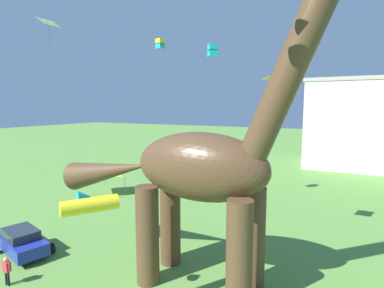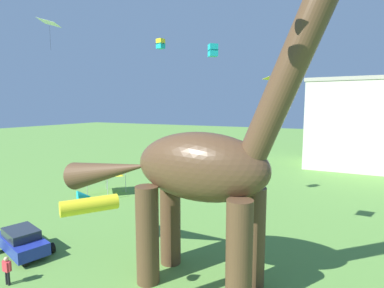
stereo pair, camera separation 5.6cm
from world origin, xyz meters
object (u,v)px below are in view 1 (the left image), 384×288
parked_sedan_left (21,241)px  person_photographer (7,268)px  kite_mid_left (89,203)px  dinosaur_sculpture (199,166)px  kite_far_left (160,44)px  kite_far_right (276,77)px  festival_canopy_tent (106,170)px  kite_apex (49,23)px  kite_high_left (212,50)px

parked_sedan_left → person_photographer: bearing=-28.9°
kite_mid_left → dinosaur_sculpture: bearing=64.5°
kite_far_left → kite_far_right: 23.31m
festival_canopy_tent → kite_far_right: 20.02m
parked_sedan_left → kite_mid_left: kite_mid_left is taller
dinosaur_sculpture → kite_far_right: 7.69m
parked_sedan_left → kite_apex: size_ratio=2.07×
parked_sedan_left → festival_canopy_tent: size_ratio=1.44×
kite_mid_left → kite_high_left: bearing=95.8°
parked_sedan_left → festival_canopy_tent: (-4.35, 12.12, 1.74)m
parked_sedan_left → kite_mid_left: bearing=-2.3°
kite_far_right → kite_mid_left: size_ratio=0.86×
person_photographer → festival_canopy_tent: 16.20m
kite_high_left → kite_far_right: (6.34, -5.07, -2.84)m
kite_apex → kite_high_left: bearing=35.1°
festival_canopy_tent → kite_far_left: kite_far_left is taller
festival_canopy_tent → kite_high_left: bearing=3.6°
person_photographer → kite_apex: 17.44m
kite_apex → kite_far_right: bearing=7.6°
kite_mid_left → festival_canopy_tent: bearing=131.1°
kite_mid_left → person_photographer: bearing=177.1°
kite_far_right → person_photographer: bearing=-136.8°
dinosaur_sculpture → kite_mid_left: (-2.34, -4.90, -0.79)m
person_photographer → kite_far_right: bearing=58.4°
person_photographer → kite_far_right: (10.89, 10.22, 9.81)m
kite_high_left → person_photographer: bearing=-106.6°
festival_canopy_tent → person_photographer: bearing=-64.8°
kite_high_left → kite_apex: bearing=-144.9°
festival_canopy_tent → kite_mid_left: bearing=-48.9°
festival_canopy_tent → kite_apex: 14.38m
person_photographer → kite_mid_left: kite_mid_left is taller
dinosaur_sculpture → parked_sedan_left: dinosaur_sculpture is taller
person_photographer → festival_canopy_tent: festival_canopy_tent is taller
person_photographer → kite_mid_left: bearing=12.3°
parked_sedan_left → kite_far_left: 27.46m
person_photographer → kite_mid_left: 7.55m
kite_high_left → dinosaur_sculpture: bearing=-69.8°
dinosaur_sculpture → kite_far_left: 27.11m
dinosaur_sculpture → kite_far_left: (-15.01, 19.93, 10.61)m
kite_far_right → kite_mid_left: 12.77m
person_photographer → kite_far_left: bearing=120.1°
kite_apex → kite_mid_left: size_ratio=1.00×
parked_sedan_left → person_photographer: 3.51m
dinosaur_sculpture → kite_far_right: dinosaur_sculpture is taller
person_photographer → parked_sedan_left: bearing=150.8°
dinosaur_sculpture → kite_apex: dinosaur_sculpture is taller
kite_far_left → kite_high_left: kite_far_left is taller
festival_canopy_tent → kite_mid_left: (13.01, -14.89, 2.72)m
kite_far_right → kite_mid_left: bearing=-114.2°
kite_apex → kite_mid_left: (12.00, -8.29, -10.01)m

